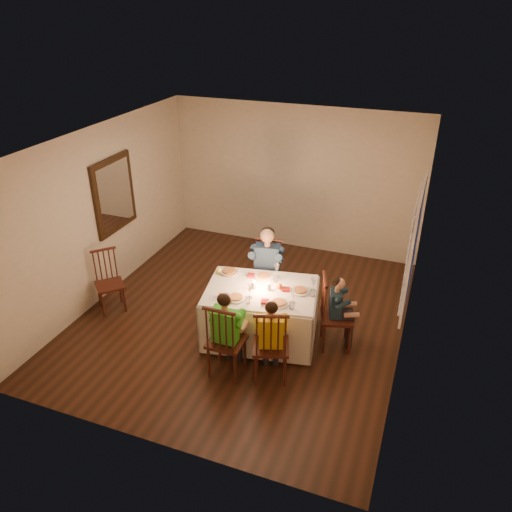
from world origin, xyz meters
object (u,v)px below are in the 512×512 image
at_px(chair_near_right, 270,376).
at_px(child_teal, 334,345).
at_px(chair_extra, 114,309).
at_px(child_yellow, 270,376).
at_px(dining_table, 261,303).
at_px(chair_adult, 266,306).
at_px(chair_near_left, 228,371).
at_px(chair_end, 334,345).
at_px(adult, 266,306).
at_px(child_green, 228,371).
at_px(serving_bowl, 230,273).

height_order(chair_near_right, child_teal, same).
bearing_deg(chair_extra, child_yellow, -57.60).
bearing_deg(dining_table, chair_adult, 93.58).
height_order(dining_table, child_yellow, dining_table).
xyz_separation_m(chair_near_left, chair_end, (1.14, 0.99, 0.00)).
height_order(chair_near_left, chair_extra, chair_near_left).
bearing_deg(chair_near_left, adult, -89.35).
bearing_deg(chair_end, child_green, 113.49).
height_order(chair_adult, chair_near_right, same).
bearing_deg(child_teal, chair_near_left, 113.49).
bearing_deg(chair_adult, adult, -9.60).
height_order(child_green, child_teal, child_green).
distance_m(dining_table, child_green, 1.00).
relative_size(child_green, serving_bowl, 4.94).
xyz_separation_m(chair_adult, serving_bowl, (-0.36, -0.54, 0.80)).
bearing_deg(adult, dining_table, -85.72).
distance_m(chair_end, chair_extra, 3.33).
distance_m(adult, serving_bowl, 1.03).
distance_m(chair_near_left, chair_extra, 2.27).
bearing_deg(serving_bowl, adult, 56.62).
xyz_separation_m(chair_near_left, child_yellow, (0.54, 0.10, 0.00)).
height_order(chair_near_left, chair_near_right, same).
xyz_separation_m(chair_adult, chair_near_left, (0.04, -1.57, 0.00)).
bearing_deg(child_teal, serving_bowl, 71.18).
xyz_separation_m(chair_end, serving_bowl, (-1.54, 0.04, 0.80)).
relative_size(chair_adult, chair_end, 1.00).
relative_size(chair_near_right, child_green, 0.90).
distance_m(chair_near_right, adult, 1.58).
height_order(child_teal, serving_bowl, serving_bowl).
bearing_deg(child_teal, dining_table, 82.42).
distance_m(chair_near_left, chair_end, 1.51).
bearing_deg(serving_bowl, chair_extra, -168.66).
relative_size(dining_table, chair_end, 1.57).
bearing_deg(chair_near_left, dining_table, -101.06).
xyz_separation_m(chair_extra, child_yellow, (2.70, -0.57, 0.00)).
distance_m(adult, child_yellow, 1.58).
bearing_deg(child_teal, child_yellow, 128.21).
distance_m(chair_near_right, serving_bowl, 1.54).
bearing_deg(adult, child_yellow, -78.33).
relative_size(chair_adult, child_yellow, 0.94).
bearing_deg(chair_near_left, child_teal, -139.66).
bearing_deg(child_teal, chair_extra, 78.04).
bearing_deg(chair_near_right, child_teal, -142.69).
xyz_separation_m(child_green, serving_bowl, (-0.39, 1.03, 0.80)).
bearing_deg(child_green, chair_end, -139.66).
relative_size(adult, child_green, 1.11).
bearing_deg(chair_adult, dining_table, -85.72).
relative_size(chair_near_left, chair_near_right, 1.00).
height_order(adult, child_teal, adult).
relative_size(child_green, child_yellow, 1.05).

